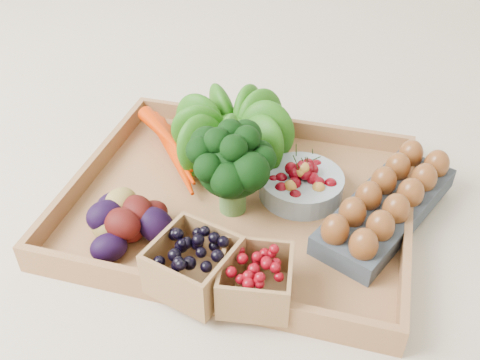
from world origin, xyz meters
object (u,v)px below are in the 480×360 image
(tray, at_px, (240,204))
(egg_carton, at_px, (386,209))
(cherry_bowl, at_px, (301,185))
(broccoli, at_px, (232,182))

(tray, distance_m, egg_carton, 0.24)
(cherry_bowl, xyz_separation_m, egg_carton, (0.14, -0.02, -0.00))
(tray, xyz_separation_m, broccoli, (-0.01, -0.02, 0.06))
(broccoli, relative_size, egg_carton, 0.49)
(tray, bearing_deg, egg_carton, 5.59)
(broccoli, relative_size, cherry_bowl, 1.02)
(egg_carton, bearing_deg, tray, -150.17)
(broccoli, distance_m, cherry_bowl, 0.13)
(tray, height_order, egg_carton, egg_carton)
(broccoli, distance_m, egg_carton, 0.25)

